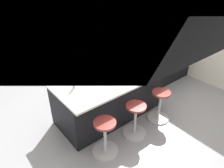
{
  "coord_description": "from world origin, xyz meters",
  "views": [
    {
      "loc": [
        2.14,
        2.55,
        2.7
      ],
      "look_at": [
        0.02,
        -0.03,
        0.78
      ],
      "focal_mm": 32.3,
      "sensor_mm": 36.0,
      "label": 1
    }
  ],
  "objects_px": {
    "stool_by_window": "(159,106)",
    "stool_middle": "(135,121)",
    "cutting_board": "(118,73)",
    "apple_yellow": "(117,71)",
    "apple_green": "(122,70)",
    "fruit_bowl": "(132,62)",
    "kitchen_island": "(109,96)",
    "stool_near_camera": "(105,138)",
    "oven_range": "(140,48)",
    "water_bottle": "(74,81)"
  },
  "relations": [
    {
      "from": "stool_near_camera",
      "to": "cutting_board",
      "type": "bearing_deg",
      "value": -141.35
    },
    {
      "from": "apple_yellow",
      "to": "fruit_bowl",
      "type": "relative_size",
      "value": 0.42
    },
    {
      "from": "apple_green",
      "to": "stool_by_window",
      "type": "bearing_deg",
      "value": 120.07
    },
    {
      "from": "kitchen_island",
      "to": "water_bottle",
      "type": "relative_size",
      "value": 6.95
    },
    {
      "from": "stool_by_window",
      "to": "fruit_bowl",
      "type": "xyz_separation_m",
      "value": [
        -0.04,
        -0.88,
        0.65
      ]
    },
    {
      "from": "stool_by_window",
      "to": "apple_yellow",
      "type": "distance_m",
      "value": 1.12
    },
    {
      "from": "kitchen_island",
      "to": "fruit_bowl",
      "type": "height_order",
      "value": "fruit_bowl"
    },
    {
      "from": "oven_range",
      "to": "fruit_bowl",
      "type": "relative_size",
      "value": 4.9
    },
    {
      "from": "kitchen_island",
      "to": "fruit_bowl",
      "type": "distance_m",
      "value": 0.88
    },
    {
      "from": "stool_middle",
      "to": "apple_yellow",
      "type": "relative_size",
      "value": 8.48
    },
    {
      "from": "kitchen_island",
      "to": "water_bottle",
      "type": "height_order",
      "value": "water_bottle"
    },
    {
      "from": "oven_range",
      "to": "cutting_board",
      "type": "bearing_deg",
      "value": 34.64
    },
    {
      "from": "kitchen_island",
      "to": "stool_middle",
      "type": "relative_size",
      "value": 3.37
    },
    {
      "from": "apple_yellow",
      "to": "kitchen_island",
      "type": "bearing_deg",
      "value": -6.32
    },
    {
      "from": "cutting_board",
      "to": "apple_green",
      "type": "bearing_deg",
      "value": 162.23
    },
    {
      "from": "stool_near_camera",
      "to": "cutting_board",
      "type": "distance_m",
      "value": 1.3
    },
    {
      "from": "stool_middle",
      "to": "apple_green",
      "type": "bearing_deg",
      "value": -112.45
    },
    {
      "from": "oven_range",
      "to": "water_bottle",
      "type": "distance_m",
      "value": 3.71
    },
    {
      "from": "stool_middle",
      "to": "apple_yellow",
      "type": "distance_m",
      "value": 1.01
    },
    {
      "from": "kitchen_island",
      "to": "stool_middle",
      "type": "xyz_separation_m",
      "value": [
        -0.0,
        0.76,
        -0.16
      ]
    },
    {
      "from": "water_bottle",
      "to": "apple_green",
      "type": "bearing_deg",
      "value": 174.06
    },
    {
      "from": "kitchen_island",
      "to": "stool_by_window",
      "type": "relative_size",
      "value": 3.37
    },
    {
      "from": "stool_by_window",
      "to": "apple_yellow",
      "type": "relative_size",
      "value": 8.48
    },
    {
      "from": "oven_range",
      "to": "water_bottle",
      "type": "xyz_separation_m",
      "value": [
        3.31,
        1.56,
        0.59
      ]
    },
    {
      "from": "oven_range",
      "to": "stool_by_window",
      "type": "bearing_deg",
      "value": 51.15
    },
    {
      "from": "kitchen_island",
      "to": "apple_green",
      "type": "relative_size",
      "value": 30.75
    },
    {
      "from": "water_bottle",
      "to": "fruit_bowl",
      "type": "distance_m",
      "value": 1.46
    },
    {
      "from": "apple_green",
      "to": "fruit_bowl",
      "type": "relative_size",
      "value": 0.39
    },
    {
      "from": "cutting_board",
      "to": "kitchen_island",
      "type": "bearing_deg",
      "value": -11.23
    },
    {
      "from": "oven_range",
      "to": "stool_near_camera",
      "type": "relative_size",
      "value": 1.39
    },
    {
      "from": "oven_range",
      "to": "apple_green",
      "type": "relative_size",
      "value": 12.71
    },
    {
      "from": "stool_middle",
      "to": "cutting_board",
      "type": "xyz_separation_m",
      "value": [
        -0.21,
        -0.72,
        0.62
      ]
    },
    {
      "from": "stool_by_window",
      "to": "stool_middle",
      "type": "distance_m",
      "value": 0.69
    },
    {
      "from": "kitchen_island",
      "to": "apple_green",
      "type": "distance_m",
      "value": 0.59
    },
    {
      "from": "stool_middle",
      "to": "fruit_bowl",
      "type": "xyz_separation_m",
      "value": [
        -0.72,
        -0.88,
        0.65
      ]
    },
    {
      "from": "cutting_board",
      "to": "apple_yellow",
      "type": "xyz_separation_m",
      "value": [
        0.03,
        -0.02,
        0.05
      ]
    },
    {
      "from": "stool_by_window",
      "to": "fruit_bowl",
      "type": "height_order",
      "value": "fruit_bowl"
    },
    {
      "from": "apple_green",
      "to": "water_bottle",
      "type": "xyz_separation_m",
      "value": [
        1.02,
        -0.11,
        0.07
      ]
    },
    {
      "from": "kitchen_island",
      "to": "stool_near_camera",
      "type": "xyz_separation_m",
      "value": [
        0.69,
        0.76,
        -0.16
      ]
    },
    {
      "from": "apple_yellow",
      "to": "fruit_bowl",
      "type": "bearing_deg",
      "value": -165.9
    },
    {
      "from": "cutting_board",
      "to": "apple_yellow",
      "type": "bearing_deg",
      "value": -35.13
    },
    {
      "from": "stool_by_window",
      "to": "stool_middle",
      "type": "bearing_deg",
      "value": 0.0
    },
    {
      "from": "cutting_board",
      "to": "stool_middle",
      "type": "bearing_deg",
      "value": 73.7
    },
    {
      "from": "cutting_board",
      "to": "fruit_bowl",
      "type": "height_order",
      "value": "fruit_bowl"
    },
    {
      "from": "oven_range",
      "to": "apple_yellow",
      "type": "relative_size",
      "value": 11.81
    },
    {
      "from": "oven_range",
      "to": "water_bottle",
      "type": "relative_size",
      "value": 2.87
    },
    {
      "from": "stool_middle",
      "to": "kitchen_island",
      "type": "bearing_deg",
      "value": -90.0
    },
    {
      "from": "stool_near_camera",
      "to": "fruit_bowl",
      "type": "height_order",
      "value": "fruit_bowl"
    },
    {
      "from": "stool_by_window",
      "to": "fruit_bowl",
      "type": "relative_size",
      "value": 3.52
    },
    {
      "from": "cutting_board",
      "to": "water_bottle",
      "type": "relative_size",
      "value": 1.15
    }
  ]
}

